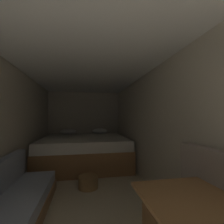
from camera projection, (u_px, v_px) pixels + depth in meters
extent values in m
plane|color=beige|center=(85.00, 198.00, 2.44)|extent=(7.48, 7.48, 0.00)
cube|color=beige|center=(84.00, 124.00, 5.19)|extent=(2.40, 0.05, 2.10)
cube|color=beige|center=(4.00, 132.00, 2.26)|extent=(0.05, 5.48, 2.10)
cube|color=beige|center=(154.00, 130.00, 2.69)|extent=(0.05, 5.48, 2.10)
cube|color=white|center=(86.00, 64.00, 2.51)|extent=(2.40, 5.48, 0.05)
cube|color=olive|center=(84.00, 155.00, 4.13)|extent=(2.18, 1.96, 0.50)
cube|color=white|center=(84.00, 141.00, 4.14)|extent=(2.14, 1.92, 0.23)
ellipsoid|color=white|center=(68.00, 132.00, 4.81)|extent=(0.49, 0.32, 0.17)
ellipsoid|color=white|center=(100.00, 131.00, 4.99)|extent=(0.49, 0.32, 0.17)
cube|color=olive|center=(189.00, 198.00, 1.07)|extent=(0.63, 0.61, 0.02)
cylinder|color=olive|center=(88.00, 182.00, 2.78)|extent=(0.35, 0.35, 0.21)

